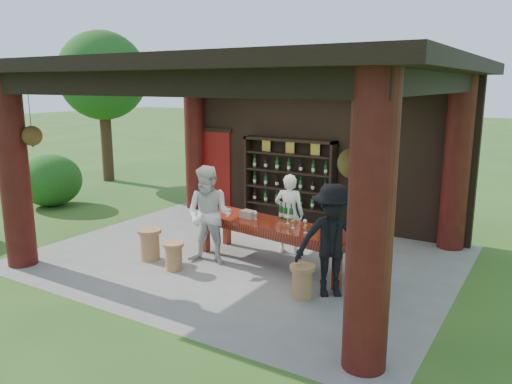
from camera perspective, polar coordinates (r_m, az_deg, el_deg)
The scene contains 15 objects.
ground at distance 9.35m, azimuth -1.29°, elevation -7.35°, with size 90.00×90.00×0.00m, color #2D5119.
pavilion at distance 9.24m, azimuth 0.02°, elevation 5.99°, with size 7.50×6.00×3.60m.
wine_shelf at distance 11.33m, azimuth 3.75°, elevation 1.25°, with size 2.21×0.34×1.95m.
tasting_table at distance 8.78m, azimuth 2.20°, elevation -4.35°, with size 3.18×1.22×0.75m.
stool_near_left at distance 8.73m, azimuth -9.40°, elevation -7.18°, with size 0.37×0.37×0.48m.
stool_near_right at distance 7.58m, azimuth 5.32°, elevation -10.05°, with size 0.38×0.38×0.50m.
stool_far_left at distance 9.29m, azimuth -12.04°, elevation -5.79°, with size 0.44×0.44×0.57m.
host at distance 9.36m, azimuth 3.81°, elevation -2.50°, with size 0.55×0.36×1.52m, color white.
guest_woman at distance 8.80m, azimuth -5.36°, elevation -2.68°, with size 0.85×0.66×1.75m, color silver.
guest_man at distance 7.52m, azimuth 8.69°, elevation -5.52°, with size 1.11×0.64×1.72m, color black.
table_bottles at distance 8.95m, azimuth 3.44°, elevation -2.21°, with size 0.30×0.10×0.31m.
table_glasses at distance 8.46m, azimuth 4.99°, elevation -3.66°, with size 1.63×0.41×0.15m.
napkin_basket at distance 9.06m, azimuth -0.90°, elevation -2.57°, with size 0.26×0.18×0.14m, color #BF6672.
shrubs at distance 8.70m, azimuth 13.24°, elevation -5.29°, with size 15.20×8.13×1.36m.
trees at distance 8.74m, azimuth 25.44°, elevation 12.61°, with size 21.55×8.88×4.80m.
Camera 1 is at (4.79, -7.40, 3.13)m, focal length 35.00 mm.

